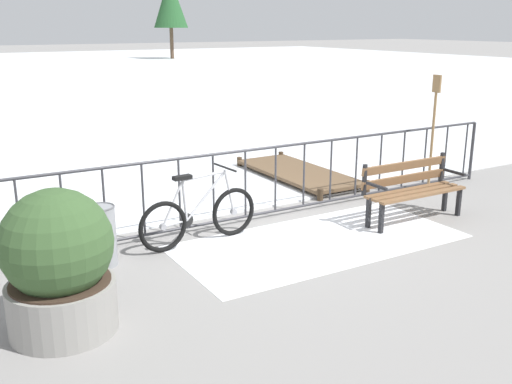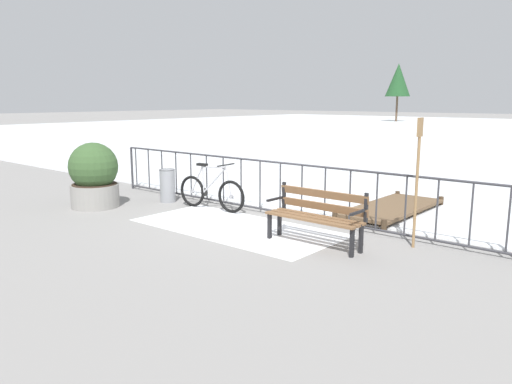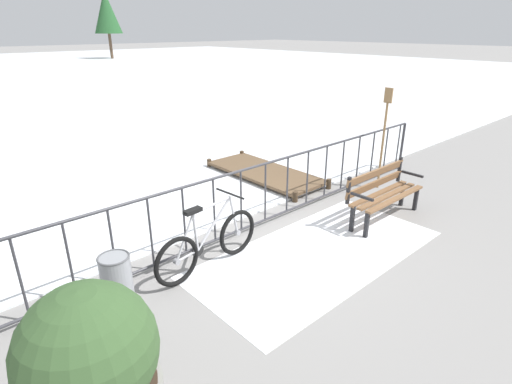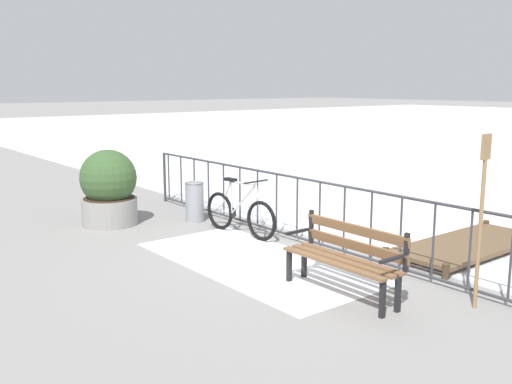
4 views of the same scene
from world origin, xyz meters
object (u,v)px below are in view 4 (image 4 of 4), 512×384
Objects in this scene: park_bench at (346,253)px; planter_with_shrub at (109,188)px; oar_upright at (481,210)px; bicycle_near_railing at (240,213)px; trash_bin at (195,202)px.

planter_with_shrub is (-5.11, -0.71, 0.15)m from park_bench.
park_bench is 0.81× the size of oar_upright.
oar_upright is at bearing 13.52° from planter_with_shrub.
bicycle_near_railing is 3.13m from park_bench.
oar_upright is (5.58, 0.19, 0.76)m from trash_bin.
trash_bin is at bearing 171.88° from park_bench.
bicycle_near_railing is 1.25× the size of planter_with_shrub.
bicycle_near_railing reaches higher than park_bench.
trash_bin is at bearing 60.15° from planter_with_shrub.
park_bench is 4.39m from trash_bin.
planter_with_shrub is at bearing -166.48° from oar_upright.
planter_with_shrub is at bearing -172.06° from park_bench.
bicycle_near_railing is 1.30m from trash_bin.
oar_upright reaches higher than trash_bin.
oar_upright reaches higher than park_bench.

